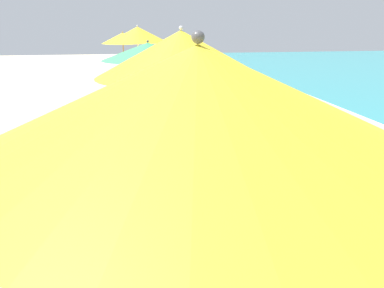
{
  "coord_description": "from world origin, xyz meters",
  "views": [
    {
      "loc": [
        -0.17,
        6.34,
        2.93
      ],
      "look_at": [
        0.8,
        12.09,
        1.24
      ],
      "focal_mm": 40.56,
      "sensor_mm": 36.0,
      "label": 1
    }
  ],
  "objects_px": {
    "umbrella_fifth": "(148,52)",
    "lounger_fifth_inland": "(198,134)",
    "lounger_fourth_shoreside": "(206,164)",
    "umbrella_third": "(198,103)",
    "lounger_sixth_shoreside": "(158,92)",
    "umbrella_farthest": "(123,38)",
    "cooler_box": "(266,122)",
    "beach_ball": "(301,150)",
    "umbrella_sixth": "(138,35)",
    "lounger_fifth_shoreside": "(174,117)",
    "lounger_farthest_shoreside": "(139,77)",
    "lounger_fourth_inland": "(225,225)",
    "umbrella_fourth": "(181,54)"
  },
  "relations": [
    {
      "from": "lounger_fourth_inland",
      "to": "umbrella_sixth",
      "type": "height_order",
      "value": "umbrella_sixth"
    },
    {
      "from": "umbrella_fifth",
      "to": "cooler_box",
      "type": "height_order",
      "value": "umbrella_fifth"
    },
    {
      "from": "umbrella_fourth",
      "to": "lounger_fourth_inland",
      "type": "height_order",
      "value": "umbrella_fourth"
    },
    {
      "from": "umbrella_fourth",
      "to": "lounger_farthest_shoreside",
      "type": "relative_size",
      "value": 1.81
    },
    {
      "from": "lounger_fifth_shoreside",
      "to": "lounger_farthest_shoreside",
      "type": "distance_m",
      "value": 8.81
    },
    {
      "from": "lounger_fifth_inland",
      "to": "umbrella_sixth",
      "type": "relative_size",
      "value": 0.57
    },
    {
      "from": "umbrella_fourth",
      "to": "beach_ball",
      "type": "xyz_separation_m",
      "value": [
        2.96,
        2.27,
        -2.28
      ]
    },
    {
      "from": "umbrella_sixth",
      "to": "lounger_sixth_shoreside",
      "type": "relative_size",
      "value": 1.93
    },
    {
      "from": "lounger_farthest_shoreside",
      "to": "umbrella_sixth",
      "type": "bearing_deg",
      "value": 96.37
    },
    {
      "from": "cooler_box",
      "to": "beach_ball",
      "type": "height_order",
      "value": "cooler_box"
    },
    {
      "from": "umbrella_farthest",
      "to": "umbrella_fourth",
      "type": "bearing_deg",
      "value": -87.11
    },
    {
      "from": "umbrella_third",
      "to": "lounger_fifth_inland",
      "type": "height_order",
      "value": "umbrella_third"
    },
    {
      "from": "umbrella_fourth",
      "to": "cooler_box",
      "type": "xyz_separation_m",
      "value": [
        3.05,
        4.82,
        -2.24
      ]
    },
    {
      "from": "lounger_fourth_shoreside",
      "to": "lounger_sixth_shoreside",
      "type": "height_order",
      "value": "lounger_fourth_shoreside"
    },
    {
      "from": "lounger_farthest_shoreside",
      "to": "lounger_sixth_shoreside",
      "type": "bearing_deg",
      "value": 104.96
    },
    {
      "from": "umbrella_fifth",
      "to": "umbrella_sixth",
      "type": "height_order",
      "value": "umbrella_sixth"
    },
    {
      "from": "lounger_fourth_shoreside",
      "to": "umbrella_farthest",
      "type": "distance_m",
      "value": 12.04
    },
    {
      "from": "umbrella_third",
      "to": "umbrella_fifth",
      "type": "relative_size",
      "value": 1.18
    },
    {
      "from": "lounger_farthest_shoreside",
      "to": "umbrella_farthest",
      "type": "bearing_deg",
      "value": 68.04
    },
    {
      "from": "umbrella_third",
      "to": "lounger_farthest_shoreside",
      "type": "bearing_deg",
      "value": 88.14
    },
    {
      "from": "umbrella_third",
      "to": "umbrella_farthest",
      "type": "height_order",
      "value": "umbrella_third"
    },
    {
      "from": "lounger_sixth_shoreside",
      "to": "beach_ball",
      "type": "distance_m",
      "value": 7.73
    },
    {
      "from": "lounger_sixth_shoreside",
      "to": "umbrella_fifth",
      "type": "bearing_deg",
      "value": 95.89
    },
    {
      "from": "umbrella_farthest",
      "to": "lounger_fourth_inland",
      "type": "bearing_deg",
      "value": -85.72
    },
    {
      "from": "lounger_fifth_inland",
      "to": "cooler_box",
      "type": "distance_m",
      "value": 2.52
    },
    {
      "from": "umbrella_fifth",
      "to": "beach_ball",
      "type": "bearing_deg",
      "value": -34.8
    },
    {
      "from": "umbrella_fifth",
      "to": "cooler_box",
      "type": "xyz_separation_m",
      "value": [
        3.23,
        0.38,
        -1.97
      ]
    },
    {
      "from": "lounger_fourth_inland",
      "to": "umbrella_fifth",
      "type": "bearing_deg",
      "value": -88.17
    },
    {
      "from": "lounger_fifth_shoreside",
      "to": "lounger_sixth_shoreside",
      "type": "bearing_deg",
      "value": -85.07
    },
    {
      "from": "umbrella_farthest",
      "to": "lounger_fifth_inland",
      "type": "bearing_deg",
      "value": -80.64
    },
    {
      "from": "lounger_fifth_inland",
      "to": "lounger_sixth_shoreside",
      "type": "distance_m",
      "value": 6.08
    },
    {
      "from": "umbrella_third",
      "to": "umbrella_farthest",
      "type": "bearing_deg",
      "value": 90.35
    },
    {
      "from": "umbrella_fourth",
      "to": "lounger_fifth_inland",
      "type": "height_order",
      "value": "umbrella_fourth"
    },
    {
      "from": "umbrella_fifth",
      "to": "lounger_fifth_inland",
      "type": "height_order",
      "value": "umbrella_fifth"
    },
    {
      "from": "lounger_fifth_shoreside",
      "to": "lounger_farthest_shoreside",
      "type": "bearing_deg",
      "value": -82.34
    },
    {
      "from": "lounger_fifth_shoreside",
      "to": "umbrella_fifth",
      "type": "bearing_deg",
      "value": 55.94
    },
    {
      "from": "lounger_fourth_shoreside",
      "to": "cooler_box",
      "type": "relative_size",
      "value": 2.7
    },
    {
      "from": "lounger_farthest_shoreside",
      "to": "umbrella_fourth",
      "type": "bearing_deg",
      "value": 98.98
    },
    {
      "from": "umbrella_sixth",
      "to": "lounger_fifth_inland",
      "type": "bearing_deg",
      "value": -77.29
    },
    {
      "from": "lounger_fourth_shoreside",
      "to": "umbrella_third",
      "type": "bearing_deg",
      "value": 79.55
    },
    {
      "from": "umbrella_third",
      "to": "umbrella_sixth",
      "type": "distance_m",
      "value": 12.9
    },
    {
      "from": "umbrella_fourth",
      "to": "umbrella_farthest",
      "type": "relative_size",
      "value": 1.17
    },
    {
      "from": "lounger_sixth_shoreside",
      "to": "umbrella_farthest",
      "type": "height_order",
      "value": "umbrella_farthest"
    },
    {
      "from": "umbrella_sixth",
      "to": "lounger_farthest_shoreside",
      "type": "distance_m",
      "value": 6.02
    },
    {
      "from": "umbrella_sixth",
      "to": "cooler_box",
      "type": "relative_size",
      "value": 5.76
    },
    {
      "from": "lounger_fourth_inland",
      "to": "umbrella_fifth",
      "type": "relative_size",
      "value": 0.59
    },
    {
      "from": "lounger_fifth_inland",
      "to": "umbrella_farthest",
      "type": "bearing_deg",
      "value": -93.46
    },
    {
      "from": "lounger_fourth_inland",
      "to": "lounger_farthest_shoreside",
      "type": "distance_m",
      "value": 15.37
    },
    {
      "from": "lounger_fifth_shoreside",
      "to": "umbrella_third",
      "type": "bearing_deg",
      "value": 87.98
    },
    {
      "from": "lounger_fifth_shoreside",
      "to": "lounger_fifth_inland",
      "type": "bearing_deg",
      "value": 105.29
    }
  ]
}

